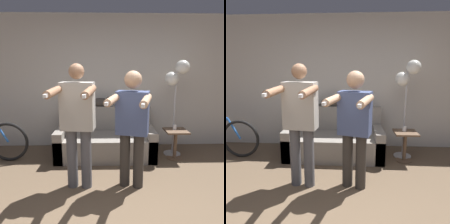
{
  "view_description": "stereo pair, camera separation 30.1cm",
  "coord_description": "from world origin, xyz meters",
  "views": [
    {
      "loc": [
        -0.06,
        -1.72,
        1.61
      ],
      "look_at": [
        0.03,
        1.54,
        0.93
      ],
      "focal_mm": 35.0,
      "sensor_mm": 36.0,
      "label": 1
    },
    {
      "loc": [
        0.24,
        -1.72,
        1.61
      ],
      "look_at": [
        0.03,
        1.54,
        0.93
      ],
      "focal_mm": 35.0,
      "sensor_mm": 36.0,
      "label": 2
    }
  ],
  "objects": [
    {
      "name": "wall_back",
      "position": [
        0.0,
        2.66,
        1.3
      ],
      "size": [
        10.0,
        0.05,
        2.6
      ],
      "color": "beige",
      "rests_on": "ground_plane"
    },
    {
      "name": "couch",
      "position": [
        -0.07,
        2.11,
        0.27
      ],
      "size": [
        1.73,
        0.85,
        0.86
      ],
      "color": "gray",
      "rests_on": "ground_plane"
    },
    {
      "name": "person_left",
      "position": [
        -0.43,
        1.0,
        0.95
      ],
      "size": [
        0.55,
        0.71,
        1.65
      ],
      "rotation": [
        0.0,
        0.0,
        -0.11
      ],
      "color": "#56565B",
      "rests_on": "ground_plane"
    },
    {
      "name": "person_right",
      "position": [
        0.27,
        1.0,
        0.9
      ],
      "size": [
        0.6,
        0.76,
        1.57
      ],
      "rotation": [
        0.0,
        0.0,
        -0.28
      ],
      "color": "#38332D",
      "rests_on": "ground_plane"
    },
    {
      "name": "cat",
      "position": [
        -0.16,
        2.42,
        0.95
      ],
      "size": [
        0.5,
        0.12,
        0.18
      ],
      "color": "#3D3833",
      "rests_on": "couch"
    },
    {
      "name": "floor_lamp",
      "position": [
        1.18,
        2.11,
        1.38
      ],
      "size": [
        0.42,
        0.31,
        1.73
      ],
      "color": "#B2B2B7",
      "rests_on": "ground_plane"
    },
    {
      "name": "side_table",
      "position": [
        1.16,
        1.92,
        0.37
      ],
      "size": [
        0.38,
        0.38,
        0.53
      ],
      "color": "brown",
      "rests_on": "ground_plane"
    },
    {
      "name": "cup",
      "position": [
        1.15,
        1.96,
        0.57
      ],
      "size": [
        0.07,
        0.07,
        0.08
      ],
      "color": "white",
      "rests_on": "side_table"
    }
  ]
}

